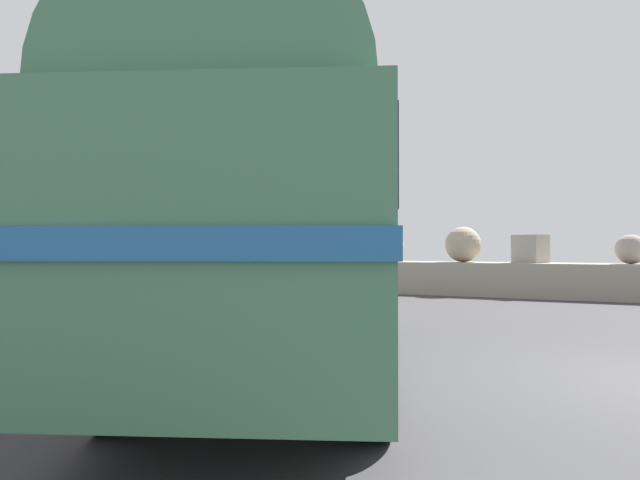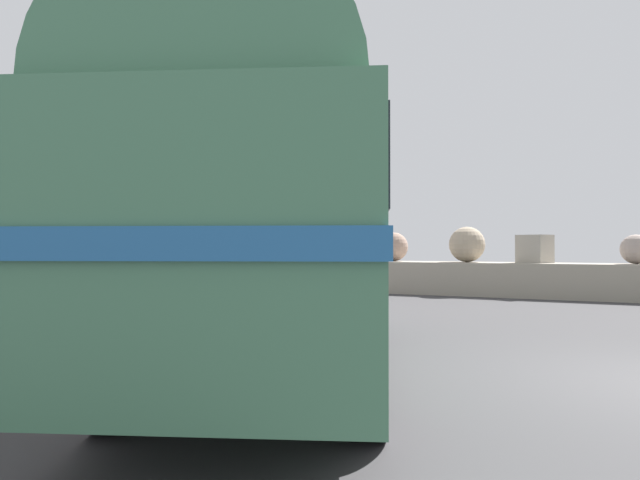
{
  "view_description": "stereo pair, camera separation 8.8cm",
  "coord_description": "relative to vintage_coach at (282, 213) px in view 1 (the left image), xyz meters",
  "views": [
    {
      "loc": [
        -1.08,
        -7.83,
        1.61
      ],
      "look_at": [
        -4.68,
        -0.45,
        1.71
      ],
      "focal_mm": 32.61,
      "sensor_mm": 36.0,
      "label": 1
    },
    {
      "loc": [
        -1.01,
        -7.8,
        1.61
      ],
      "look_at": [
        -4.68,
        -0.45,
        1.71
      ],
      "focal_mm": 32.61,
      "sensor_mm": 36.0,
      "label": 2
    }
  ],
  "objects": [
    {
      "name": "vintage_coach",
      "position": [
        0.0,
        0.0,
        0.0
      ],
      "size": [
        5.47,
        8.85,
        3.7
      ],
      "rotation": [
        0.0,
        0.0,
        0.39
      ],
      "color": "black",
      "rests_on": "ground"
    },
    {
      "name": "second_coach",
      "position": [
        -4.0,
        0.37,
        0.0
      ],
      "size": [
        5.29,
        8.87,
        3.7
      ],
      "rotation": [
        0.0,
        0.0,
        0.36
      ],
      "color": "black",
      "rests_on": "ground"
    }
  ]
}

